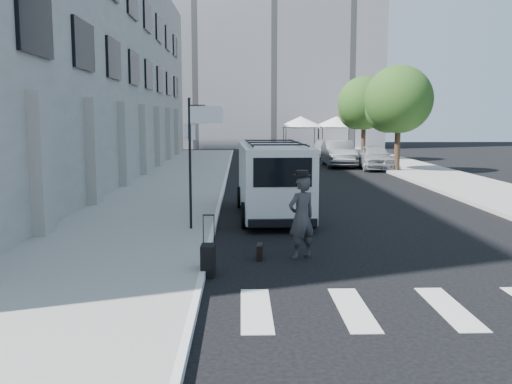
{
  "coord_description": "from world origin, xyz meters",
  "views": [
    {
      "loc": [
        -1.24,
        -12.01,
        3.14
      ],
      "look_at": [
        -0.87,
        1.97,
        1.3
      ],
      "focal_mm": 40.0,
      "sensor_mm": 36.0,
      "label": 1
    }
  ],
  "objects": [
    {
      "name": "suitcase",
      "position": [
        -1.9,
        -0.95,
        0.32
      ],
      "size": [
        0.29,
        0.44,
        1.21
      ],
      "rotation": [
        0.0,
        0.0,
        -0.04
      ],
      "color": "black",
      "rests_on": "ground"
    },
    {
      "name": "parked_car_b",
      "position": [
        5.0,
        24.21,
        0.83
      ],
      "size": [
        1.91,
        5.1,
        1.67
      ],
      "primitive_type": "imported",
      "rotation": [
        0.0,
        0.0,
        -0.03
      ],
      "color": "#4F5156",
      "rests_on": "ground"
    },
    {
      "name": "cargo_van",
      "position": [
        -0.23,
        5.97,
        1.18
      ],
      "size": [
        2.31,
        6.09,
        2.27
      ],
      "rotation": [
        0.0,
        0.0,
        0.04
      ],
      "color": "silver",
      "rests_on": "ground"
    },
    {
      "name": "building_left",
      "position": [
        -11.5,
        18.0,
        6.0
      ],
      "size": [
        10.0,
        44.0,
        12.0
      ],
      "primitive_type": "cube",
      "color": "gray",
      "rests_on": "ground"
    },
    {
      "name": "tent_left",
      "position": [
        4.0,
        38.0,
        2.71
      ],
      "size": [
        4.0,
        4.0,
        3.2
      ],
      "color": "black",
      "rests_on": "ground"
    },
    {
      "name": "sign_pole",
      "position": [
        -2.36,
        3.2,
        2.65
      ],
      "size": [
        1.03,
        0.07,
        3.5
      ],
      "color": "black",
      "rests_on": "sidewalk_left"
    },
    {
      "name": "parked_car_a",
      "position": [
        6.8,
        21.99,
        0.75
      ],
      "size": [
        2.04,
        4.52,
        1.51
      ],
      "primitive_type": "imported",
      "rotation": [
        0.0,
        0.0,
        -0.06
      ],
      "color": "#A5A7AD",
      "rests_on": "ground"
    },
    {
      "name": "businessman",
      "position": [
        0.1,
        0.45,
        0.93
      ],
      "size": [
        0.81,
        0.73,
        1.86
      ],
      "primitive_type": "imported",
      "rotation": [
        0.0,
        0.0,
        3.67
      ],
      "color": "#333335",
      "rests_on": "ground"
    },
    {
      "name": "tree_far",
      "position": [
        7.5,
        29.15,
        3.97
      ],
      "size": [
        3.8,
        3.83,
        6.03
      ],
      "color": "black",
      "rests_on": "ground"
    },
    {
      "name": "sidewalk_right",
      "position": [
        9.0,
        20.0,
        0.07
      ],
      "size": [
        4.0,
        56.0,
        0.15
      ],
      "primitive_type": "cube",
      "color": "gray",
      "rests_on": "ground"
    },
    {
      "name": "building_far",
      "position": [
        2.0,
        50.0,
        12.5
      ],
      "size": [
        22.0,
        12.0,
        25.0
      ],
      "primitive_type": "cube",
      "color": "slate",
      "rests_on": "ground"
    },
    {
      "name": "tree_near",
      "position": [
        7.5,
        20.15,
        3.97
      ],
      "size": [
        3.8,
        3.83,
        6.03
      ],
      "color": "black",
      "rests_on": "ground"
    },
    {
      "name": "ground",
      "position": [
        0.0,
        0.0,
        0.0
      ],
      "size": [
        120.0,
        120.0,
        0.0
      ],
      "primitive_type": "plane",
      "color": "black",
      "rests_on": "ground"
    },
    {
      "name": "parked_car_c",
      "position": [
        5.32,
        32.93,
        0.68
      ],
      "size": [
        2.33,
        4.81,
        1.35
      ],
      "primitive_type": "imported",
      "rotation": [
        0.0,
        0.0,
        -0.1
      ],
      "color": "#A1A4A8",
      "rests_on": "ground"
    },
    {
      "name": "briefcase",
      "position": [
        -0.83,
        0.37,
        0.17
      ],
      "size": [
        0.16,
        0.45,
        0.34
      ],
      "primitive_type": "cube",
      "rotation": [
        0.0,
        0.0,
        -0.08
      ],
      "color": "black",
      "rests_on": "ground"
    },
    {
      "name": "tent_right",
      "position": [
        7.2,
        38.5,
        2.71
      ],
      "size": [
        4.0,
        4.0,
        3.2
      ],
      "color": "black",
      "rests_on": "ground"
    },
    {
      "name": "sidewalk_left",
      "position": [
        -4.25,
        16.0,
        0.07
      ],
      "size": [
        4.5,
        48.0,
        0.15
      ],
      "primitive_type": "cube",
      "color": "gray",
      "rests_on": "ground"
    }
  ]
}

